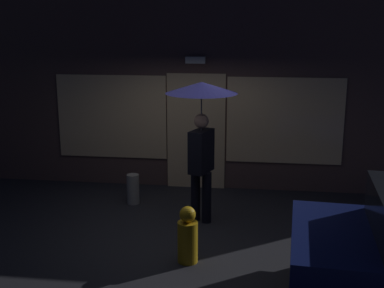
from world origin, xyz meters
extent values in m
plane|color=#26262B|center=(0.00, 0.00, 0.00)|extent=(18.00, 18.00, 0.00)
cube|color=brown|center=(0.00, 2.35, 1.82)|extent=(9.48, 0.30, 3.64)
cube|color=#F9D199|center=(0.00, 2.18, 1.10)|extent=(1.10, 0.04, 2.20)
cube|color=#F9D199|center=(-1.63, 2.18, 1.35)|extent=(2.13, 0.04, 1.60)
cube|color=#F9D199|center=(1.64, 2.18, 1.35)|extent=(2.13, 0.04, 1.60)
cube|color=white|center=(0.00, 2.10, 2.45)|extent=(0.36, 0.16, 0.12)
cylinder|color=black|center=(0.20, 0.53, 0.41)|extent=(0.15, 0.15, 0.83)
cylinder|color=black|center=(0.38, 0.46, 0.41)|extent=(0.15, 0.15, 0.83)
cube|color=black|center=(0.29, 0.49, 1.16)|extent=(0.38, 0.51, 0.67)
cube|color=silver|center=(0.41, 0.54, 1.16)|extent=(0.07, 0.14, 0.53)
cube|color=navy|center=(0.41, 0.54, 1.14)|extent=(0.04, 0.06, 0.43)
sphere|color=tan|center=(0.29, 0.49, 1.64)|extent=(0.23, 0.23, 0.23)
cylinder|color=slate|center=(0.29, 0.49, 1.72)|extent=(0.02, 0.02, 1.05)
cone|color=#14144C|center=(0.29, 0.49, 2.15)|extent=(1.10, 1.10, 0.17)
cylinder|color=black|center=(2.26, -0.82, 0.32)|extent=(0.66, 0.27, 0.64)
cylinder|color=#9E998E|center=(-0.99, 1.14, 0.26)|extent=(0.22, 0.22, 0.53)
cylinder|color=gold|center=(0.27, -0.93, 0.28)|extent=(0.27, 0.27, 0.56)
sphere|color=gold|center=(0.27, -0.93, 0.67)|extent=(0.22, 0.22, 0.22)
camera|label=1|loc=(1.13, -6.97, 3.10)|focal=46.66mm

